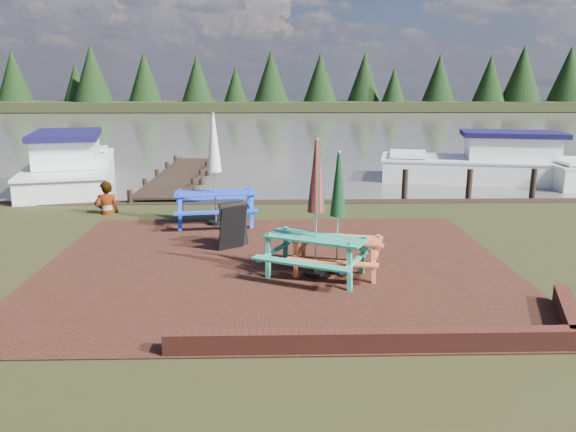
# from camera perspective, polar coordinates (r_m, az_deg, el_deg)

# --- Properties ---
(ground) EXTENTS (120.00, 120.00, 0.00)m
(ground) POSITION_cam_1_polar(r_m,az_deg,el_deg) (10.03, -1.17, -6.92)
(ground) COLOR black
(ground) RESTS_ON ground
(paving) EXTENTS (9.00, 7.50, 0.02)m
(paving) POSITION_cam_1_polar(r_m,az_deg,el_deg) (10.97, -1.20, -5.06)
(paving) COLOR #3A1B12
(paving) RESTS_ON ground
(brick_wall) EXTENTS (6.21, 1.79, 0.30)m
(brick_wall) POSITION_cam_1_polar(r_m,az_deg,el_deg) (8.05, 14.74, -11.53)
(brick_wall) COLOR #4C1E16
(brick_wall) RESTS_ON ground
(water) EXTENTS (120.00, 60.00, 0.02)m
(water) POSITION_cam_1_polar(r_m,az_deg,el_deg) (46.54, -1.47, 9.09)
(water) COLOR #45413B
(water) RESTS_ON ground
(far_treeline) EXTENTS (120.00, 10.00, 8.10)m
(far_treeline) POSITION_cam_1_polar(r_m,az_deg,el_deg) (75.41, -1.51, 13.23)
(far_treeline) COLOR black
(far_treeline) RESTS_ON ground
(picnic_table_teal) EXTENTS (2.33, 2.24, 2.51)m
(picnic_table_teal) POSITION_cam_1_polar(r_m,az_deg,el_deg) (10.16, 2.85, -1.47)
(picnic_table_teal) COLOR teal
(picnic_table_teal) RESTS_ON ground
(picnic_table_red) EXTENTS (1.96, 1.83, 2.27)m
(picnic_table_red) POSITION_cam_1_polar(r_m,az_deg,el_deg) (10.38, 5.04, -1.65)
(picnic_table_red) COLOR orange
(picnic_table_red) RESTS_ON ground
(picnic_table_blue) EXTENTS (2.20, 2.01, 2.76)m
(picnic_table_blue) POSITION_cam_1_polar(r_m,az_deg,el_deg) (14.01, -7.43, 2.94)
(picnic_table_blue) COLOR blue
(picnic_table_blue) RESTS_ON ground
(chalkboard) EXTENTS (0.63, 0.86, 0.97)m
(chalkboard) POSITION_cam_1_polar(r_m,az_deg,el_deg) (12.04, -5.60, -0.99)
(chalkboard) COLOR black
(chalkboard) RESTS_ON ground
(jetty) EXTENTS (1.76, 9.08, 1.00)m
(jetty) POSITION_cam_1_polar(r_m,az_deg,el_deg) (21.24, -10.88, 4.03)
(jetty) COLOR black
(jetty) RESTS_ON ground
(boat_jetty) EXTENTS (4.50, 8.25, 2.27)m
(boat_jetty) POSITION_cam_1_polar(r_m,az_deg,el_deg) (21.28, -21.11, 4.37)
(boat_jetty) COLOR white
(boat_jetty) RESTS_ON ground
(boat_near) EXTENTS (8.11, 4.33, 2.09)m
(boat_near) POSITION_cam_1_polar(r_m,az_deg,el_deg) (22.72, 19.77, 4.87)
(boat_near) COLOR white
(boat_near) RESTS_ON ground
(person) EXTENTS (0.76, 0.63, 1.78)m
(person) POSITION_cam_1_polar(r_m,az_deg,el_deg) (15.88, -18.11, 3.32)
(person) COLOR gray
(person) RESTS_ON ground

